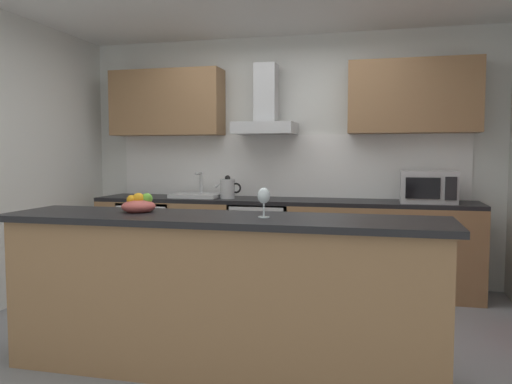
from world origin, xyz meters
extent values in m
cube|color=gray|center=(0.00, 0.00, -0.01)|extent=(5.38, 4.49, 0.02)
cube|color=silver|center=(0.00, 1.80, 1.30)|extent=(5.38, 0.12, 2.60)
cube|color=white|center=(0.00, 1.73, 1.23)|extent=(3.72, 0.02, 0.66)
cube|color=olive|center=(0.00, 1.42, 0.43)|extent=(3.85, 0.60, 0.86)
cube|color=black|center=(0.00, 1.42, 0.88)|extent=(3.85, 0.60, 0.04)
cube|color=olive|center=(0.05, -0.70, 0.47)|extent=(2.66, 0.52, 0.94)
cube|color=black|center=(0.05, -0.70, 0.96)|extent=(2.76, 0.64, 0.04)
cube|color=olive|center=(-1.28, 1.57, 1.91)|extent=(1.23, 0.32, 0.70)
cube|color=olive|center=(1.28, 1.57, 1.91)|extent=(1.23, 0.32, 0.70)
cube|color=slate|center=(-0.17, 1.40, 0.46)|extent=(0.60, 0.56, 0.80)
cube|color=black|center=(-0.17, 1.11, 0.40)|extent=(0.50, 0.02, 0.48)
cube|color=#B7BABC|center=(-0.17, 1.11, 0.80)|extent=(0.54, 0.02, 0.09)
cylinder|color=#B7BABC|center=(-0.17, 1.08, 0.64)|extent=(0.49, 0.02, 0.02)
cube|color=white|center=(-1.39, 1.40, 0.42)|extent=(0.58, 0.56, 0.85)
cube|color=silver|center=(-1.39, 1.11, 0.43)|extent=(0.55, 0.02, 0.80)
cylinder|color=#B7BABC|center=(-1.17, 1.09, 0.47)|extent=(0.02, 0.02, 0.38)
cube|color=#B7BABC|center=(1.42, 1.37, 1.05)|extent=(0.50, 0.36, 0.30)
cube|color=black|center=(1.36, 1.18, 1.05)|extent=(0.30, 0.02, 0.19)
cube|color=black|center=(1.60, 1.18, 1.05)|extent=(0.10, 0.01, 0.21)
cube|color=silver|center=(-0.88, 1.40, 0.92)|extent=(0.50, 0.40, 0.04)
cylinder|color=#B7BABC|center=(-0.88, 1.53, 1.03)|extent=(0.03, 0.03, 0.26)
cylinder|color=#B7BABC|center=(-0.88, 1.45, 1.15)|extent=(0.03, 0.16, 0.03)
cylinder|color=#B7BABC|center=(-0.53, 1.36, 1.00)|extent=(0.15, 0.15, 0.20)
sphere|color=black|center=(-0.53, 1.36, 1.11)|extent=(0.06, 0.06, 0.06)
cone|color=#B7BABC|center=(-0.63, 1.36, 1.04)|extent=(0.09, 0.04, 0.07)
torus|color=black|center=(-0.44, 1.36, 1.01)|extent=(0.11, 0.02, 0.11)
cube|color=#B7BABC|center=(-0.17, 1.50, 1.62)|extent=(0.62, 0.45, 0.12)
cube|color=#B7BABC|center=(-0.17, 1.55, 1.98)|extent=(0.22, 0.22, 0.60)
cylinder|color=silver|center=(0.33, -0.72, 0.98)|extent=(0.07, 0.07, 0.01)
cylinder|color=silver|center=(0.33, -0.72, 1.03)|extent=(0.01, 0.01, 0.09)
ellipsoid|color=silver|center=(0.33, -0.72, 1.11)|extent=(0.08, 0.08, 0.10)
ellipsoid|color=#B24C47|center=(-0.53, -0.63, 1.02)|extent=(0.22, 0.22, 0.09)
sphere|color=orange|center=(-0.57, -0.65, 1.06)|extent=(0.06, 0.06, 0.06)
sphere|color=#66B233|center=(-0.48, -0.60, 1.07)|extent=(0.07, 0.07, 0.07)
sphere|color=orange|center=(-0.53, -0.63, 1.07)|extent=(0.08, 0.08, 0.08)
camera|label=1|loc=(1.02, -3.66, 1.36)|focal=36.03mm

